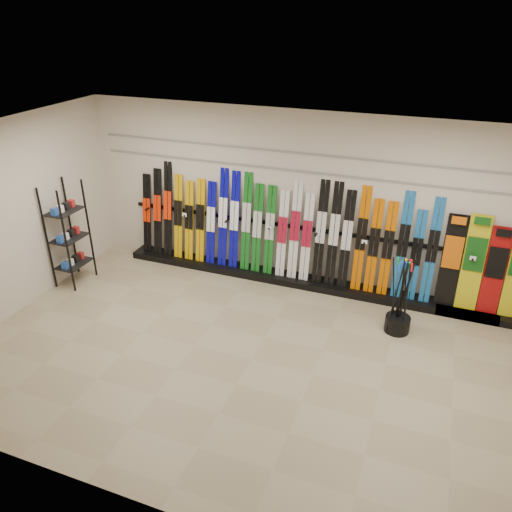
% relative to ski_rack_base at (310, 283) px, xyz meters
% --- Properties ---
extents(floor, '(8.00, 8.00, 0.00)m').
position_rel_ski_rack_base_xyz_m(floor, '(-0.22, -2.28, -0.06)').
color(floor, tan).
rests_on(floor, ground).
extents(back_wall, '(8.00, 0.00, 8.00)m').
position_rel_ski_rack_base_xyz_m(back_wall, '(-0.22, 0.22, 1.44)').
color(back_wall, beige).
rests_on(back_wall, floor).
extents(left_wall, '(0.00, 5.00, 5.00)m').
position_rel_ski_rack_base_xyz_m(left_wall, '(-4.22, -2.28, 1.44)').
color(left_wall, beige).
rests_on(left_wall, floor).
extents(ceiling, '(8.00, 8.00, 0.00)m').
position_rel_ski_rack_base_xyz_m(ceiling, '(-0.22, -2.28, 2.94)').
color(ceiling, silver).
rests_on(ceiling, back_wall).
extents(ski_rack_base, '(8.00, 0.40, 0.12)m').
position_rel_ski_rack_base_xyz_m(ski_rack_base, '(0.00, 0.00, 0.00)').
color(ski_rack_base, black).
rests_on(ski_rack_base, floor).
extents(skis, '(5.37, 0.30, 1.81)m').
position_rel_ski_rack_base_xyz_m(skis, '(-0.66, 0.08, 0.89)').
color(skis, black).
rests_on(skis, ski_rack_base).
extents(snowboards, '(1.59, 0.25, 1.59)m').
position_rel_ski_rack_base_xyz_m(snowboards, '(2.87, 0.08, 0.81)').
color(snowboards, black).
rests_on(snowboards, ski_rack_base).
extents(accessory_rack, '(0.40, 0.60, 1.84)m').
position_rel_ski_rack_base_xyz_m(accessory_rack, '(-3.97, -1.32, 0.86)').
color(accessory_rack, black).
rests_on(accessory_rack, floor).
extents(pole_bin, '(0.38, 0.38, 0.25)m').
position_rel_ski_rack_base_xyz_m(pole_bin, '(1.60, -0.86, 0.07)').
color(pole_bin, black).
rests_on(pole_bin, floor).
extents(ski_poles, '(0.33, 0.30, 1.18)m').
position_rel_ski_rack_base_xyz_m(ski_poles, '(1.59, -0.84, 0.55)').
color(ski_poles, black).
rests_on(ski_poles, pole_bin).
extents(slatwall_rail_0, '(7.60, 0.02, 0.03)m').
position_rel_ski_rack_base_xyz_m(slatwall_rail_0, '(-0.22, 0.20, 1.94)').
color(slatwall_rail_0, gray).
rests_on(slatwall_rail_0, back_wall).
extents(slatwall_rail_1, '(7.60, 0.02, 0.03)m').
position_rel_ski_rack_base_xyz_m(slatwall_rail_1, '(-0.22, 0.20, 2.24)').
color(slatwall_rail_1, gray).
rests_on(slatwall_rail_1, back_wall).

